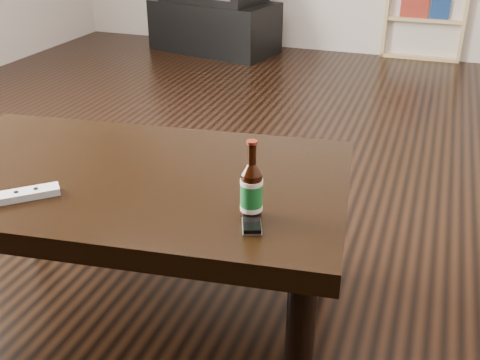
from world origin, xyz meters
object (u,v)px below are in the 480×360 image
(beer_bottle, at_px, (251,191))
(remote, at_px, (25,194))
(tv_stand, at_px, (214,26))
(phone, at_px, (252,224))
(coffee_table, at_px, (130,192))

(beer_bottle, relative_size, remote, 1.24)
(tv_stand, bearing_deg, beer_bottle, -53.69)
(tv_stand, relative_size, beer_bottle, 5.03)
(tv_stand, distance_m, phone, 3.69)
(coffee_table, bearing_deg, tv_stand, 107.68)
(remote, bearing_deg, tv_stand, 151.37)
(coffee_table, relative_size, remote, 8.20)
(tv_stand, xyz_separation_m, beer_bottle, (1.44, -3.33, 0.34))
(beer_bottle, bearing_deg, phone, -70.18)
(coffee_table, bearing_deg, beer_bottle, -15.43)
(tv_stand, relative_size, coffee_table, 0.76)
(coffee_table, distance_m, remote, 0.30)
(coffee_table, xyz_separation_m, remote, (-0.18, -0.23, 0.07))
(phone, relative_size, remote, 0.61)
(coffee_table, distance_m, beer_bottle, 0.46)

